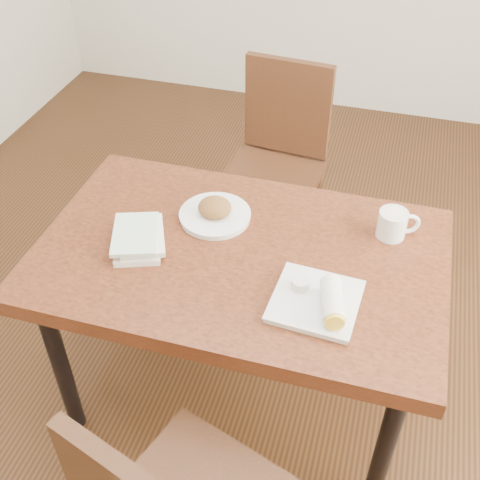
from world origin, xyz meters
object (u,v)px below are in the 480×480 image
(chair_far, at_px, (278,153))
(plate_burrito, at_px, (320,301))
(book_stack, at_px, (139,238))
(table, at_px, (240,269))
(coffee_mug, at_px, (394,224))
(plate_scone, at_px, (215,213))

(chair_far, bearing_deg, plate_burrito, -71.03)
(plate_burrito, height_order, book_stack, plate_burrito)
(plate_burrito, bearing_deg, table, 149.94)
(chair_far, relative_size, coffee_mug, 6.83)
(chair_far, xyz_separation_m, book_stack, (-0.24, -0.98, 0.23))
(plate_burrito, bearing_deg, plate_scone, 143.55)
(plate_scone, xyz_separation_m, book_stack, (-0.19, -0.20, 0.00))
(plate_scone, bearing_deg, chair_far, 86.41)
(plate_scone, relative_size, book_stack, 0.96)
(plate_scone, bearing_deg, book_stack, -133.89)
(plate_scone, bearing_deg, coffee_mug, 7.33)
(chair_far, distance_m, plate_scone, 0.81)
(plate_burrito, bearing_deg, chair_far, 108.97)
(chair_far, xyz_separation_m, coffee_mug, (0.54, -0.70, 0.25))
(chair_far, distance_m, coffee_mug, 0.92)
(plate_burrito, xyz_separation_m, book_stack, (-0.62, 0.11, 0.00))
(chair_far, distance_m, book_stack, 1.04)
(plate_scone, relative_size, coffee_mug, 1.77)
(chair_far, xyz_separation_m, plate_scone, (-0.05, -0.78, 0.23))
(chair_far, bearing_deg, plate_scone, -93.59)
(chair_far, bearing_deg, coffee_mug, -52.14)
(book_stack, bearing_deg, table, 10.24)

